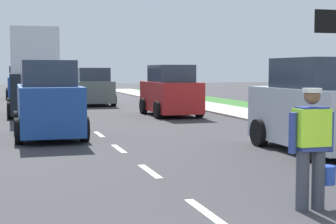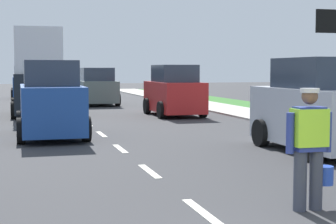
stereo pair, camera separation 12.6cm
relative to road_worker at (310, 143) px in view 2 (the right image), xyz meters
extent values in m
plane|color=#333335|center=(-1.45, 18.59, -0.93)|extent=(96.00, 96.00, 0.00)
cube|color=silver|center=(-1.45, 0.29, -0.93)|extent=(0.14, 1.40, 0.01)
cube|color=silver|center=(-1.45, 3.29, -0.93)|extent=(0.14, 1.40, 0.01)
cube|color=silver|center=(-1.45, 6.29, -0.93)|extent=(0.14, 1.40, 0.01)
cube|color=silver|center=(-1.45, 9.29, -0.93)|extent=(0.14, 1.40, 0.01)
cube|color=silver|center=(-1.45, 12.29, -0.93)|extent=(0.14, 1.40, 0.01)
cube|color=silver|center=(-1.45, 15.29, -0.93)|extent=(0.14, 1.40, 0.01)
cube|color=silver|center=(-1.45, 18.29, -0.93)|extent=(0.14, 1.40, 0.01)
cube|color=silver|center=(-1.45, 21.29, -0.93)|extent=(0.14, 1.40, 0.01)
cube|color=silver|center=(-1.45, 24.29, -0.93)|extent=(0.14, 1.40, 0.01)
cube|color=silver|center=(-1.45, 27.29, -0.93)|extent=(0.14, 1.40, 0.01)
cube|color=silver|center=(-1.45, 30.29, -0.93)|extent=(0.14, 1.40, 0.01)
cube|color=silver|center=(-1.45, 33.29, -0.93)|extent=(0.14, 1.40, 0.01)
cube|color=silver|center=(-1.45, 36.29, -0.93)|extent=(0.14, 1.40, 0.01)
cube|color=silver|center=(-1.45, 39.29, -0.93)|extent=(0.14, 1.40, 0.01)
cube|color=silver|center=(-1.45, 42.29, -0.93)|extent=(0.14, 1.40, 0.01)
cube|color=silver|center=(-1.45, 45.29, -0.93)|extent=(0.14, 1.40, 0.01)
cylinder|color=#383D4C|center=(-0.14, 0.00, -0.52)|extent=(0.18, 0.18, 0.82)
cylinder|color=#383D4C|center=(0.10, -0.01, -0.52)|extent=(0.18, 0.18, 0.82)
cube|color=navy|center=(-0.02, -0.01, 0.19)|extent=(0.40, 0.25, 0.60)
cube|color=#A5EA33|center=(-0.02, -0.01, 0.21)|extent=(0.47, 0.29, 0.51)
cylinder|color=navy|center=(-0.30, 0.00, 0.14)|extent=(0.11, 0.11, 0.55)
cylinder|color=navy|center=(0.26, -0.01, 0.14)|extent=(0.11, 0.11, 0.55)
sphere|color=brown|center=(-0.02, -0.01, 0.63)|extent=(0.22, 0.22, 0.22)
cylinder|color=silver|center=(-0.02, -0.01, 0.71)|extent=(0.26, 0.26, 0.06)
cylinder|color=#2347B7|center=(0.28, 0.09, -0.48)|extent=(0.26, 0.26, 0.26)
cube|color=black|center=(-3.00, 16.58, 0.03)|extent=(1.90, 4.60, 1.56)
cube|color=#2D3847|center=(-3.00, 17.38, 1.16)|extent=(1.67, 1.61, 0.70)
cube|color=silver|center=(-3.00, 15.77, 1.71)|extent=(1.81, 2.53, 1.80)
cylinder|color=black|center=(-2.03, 15.15, -0.59)|extent=(0.22, 0.68, 0.68)
cylinder|color=black|center=(-3.97, 15.15, -0.59)|extent=(0.22, 0.68, 0.68)
cylinder|color=black|center=(-2.03, 18.00, -0.59)|extent=(0.22, 0.68, 0.68)
cylinder|color=black|center=(-3.97, 18.00, -0.59)|extent=(0.22, 0.68, 0.68)
cube|color=silver|center=(2.85, 4.60, -0.10)|extent=(1.62, 3.81, 1.31)
cube|color=#2D3847|center=(2.85, 4.50, 0.90)|extent=(1.42, 2.09, 0.70)
cylinder|color=black|center=(2.03, 5.78, -0.59)|extent=(0.22, 0.68, 0.68)
cylinder|color=black|center=(3.68, 5.78, -0.59)|extent=(0.22, 0.68, 0.68)
cylinder|color=black|center=(2.03, 3.42, -0.59)|extent=(0.22, 0.68, 0.68)
cube|color=red|center=(2.43, 14.96, -0.14)|extent=(1.67, 3.86, 1.22)
cube|color=#2D3847|center=(2.43, 14.86, 0.82)|extent=(1.47, 2.12, 0.70)
cylinder|color=black|center=(1.58, 16.15, -0.59)|extent=(0.22, 0.68, 0.68)
cylinder|color=black|center=(3.29, 16.15, -0.59)|extent=(0.22, 0.68, 0.68)
cylinder|color=black|center=(1.58, 13.76, -0.59)|extent=(0.22, 0.68, 0.68)
cylinder|color=black|center=(3.29, 13.76, -0.59)|extent=(0.22, 0.68, 0.68)
cube|color=slate|center=(0.29, 22.51, -0.19)|extent=(1.83, 3.99, 1.12)
cube|color=#2D3847|center=(0.29, 22.41, 0.72)|extent=(1.61, 2.19, 0.70)
cylinder|color=black|center=(-0.64, 23.75, -0.59)|extent=(0.22, 0.68, 0.68)
cylinder|color=black|center=(1.22, 23.75, -0.59)|extent=(0.22, 0.68, 0.68)
cylinder|color=black|center=(-0.64, 21.27, -0.59)|extent=(0.22, 0.68, 0.68)
cylinder|color=black|center=(1.22, 21.27, -0.59)|extent=(0.22, 0.68, 0.68)
cube|color=#1E4799|center=(-3.19, 30.31, -0.13)|extent=(1.79, 4.22, 1.24)
cube|color=#2D3847|center=(-3.19, 30.41, 0.84)|extent=(1.58, 2.32, 0.70)
cylinder|color=black|center=(-2.27, 29.00, -0.59)|extent=(0.22, 0.68, 0.68)
cylinder|color=black|center=(-4.10, 29.00, -0.59)|extent=(0.22, 0.68, 0.68)
cylinder|color=black|center=(-2.27, 31.62, -0.59)|extent=(0.22, 0.68, 0.68)
cylinder|color=black|center=(-4.10, 31.62, -0.59)|extent=(0.22, 0.68, 0.68)
cube|color=#1E4799|center=(-2.91, 9.07, -0.11)|extent=(1.64, 3.90, 1.29)
cube|color=#2D3847|center=(-2.91, 9.16, 0.88)|extent=(1.44, 2.15, 0.70)
cylinder|color=black|center=(-2.07, 7.85, -0.59)|extent=(0.22, 0.68, 0.68)
cylinder|color=black|center=(-3.75, 7.85, -0.59)|extent=(0.22, 0.68, 0.68)
cylinder|color=black|center=(-2.07, 10.28, -0.59)|extent=(0.22, 0.68, 0.68)
cylinder|color=black|center=(-3.75, 10.28, -0.59)|extent=(0.22, 0.68, 0.68)
camera|label=1|loc=(-3.94, -6.43, 1.00)|focal=57.67mm
camera|label=2|loc=(-3.81, -6.47, 1.00)|focal=57.67mm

